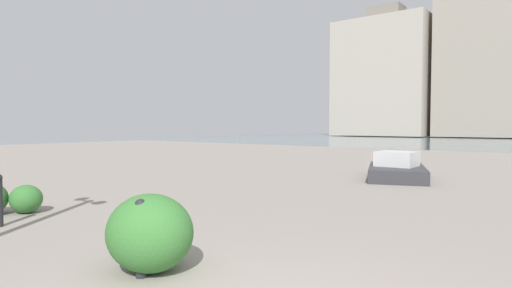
{
  "coord_description": "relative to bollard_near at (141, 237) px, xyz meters",
  "views": [
    {
      "loc": [
        -1.83,
        2.0,
        1.62
      ],
      "look_at": [
        5.56,
        -7.45,
        1.08
      ],
      "focal_mm": 28.85,
      "sensor_mm": 36.0,
      "label": 1
    }
  ],
  "objects": [
    {
      "name": "shrub_wide",
      "position": [
        0.08,
        -0.18,
        -0.01
      ],
      "size": [
        1.02,
        0.92,
        0.87
      ],
      "color": "#387533",
      "rests_on": "ground"
    },
    {
      "name": "building_slab",
      "position": [
        6.26,
        -66.01,
        17.71
      ],
      "size": [
        13.72,
        12.79,
        38.37
      ],
      "color": "#9E9384",
      "rests_on": "ground"
    },
    {
      "name": "building_annex",
      "position": [
        21.3,
        -63.41,
        8.92
      ],
      "size": [
        14.66,
        10.49,
        20.78
      ],
      "color": "#B2A899",
      "rests_on": "ground"
    },
    {
      "name": "shrub_round",
      "position": [
        4.38,
        -0.67,
        -0.18
      ],
      "size": [
        0.62,
        0.56,
        0.52
      ],
      "color": "#387533",
      "rests_on": "ground"
    },
    {
      "name": "bollard_near",
      "position": [
        0.0,
        0.0,
        0.0
      ],
      "size": [
        0.13,
        0.13,
        0.85
      ],
      "color": "#232328",
      "rests_on": "ground"
    },
    {
      "name": "boat",
      "position": [
        0.69,
        -9.85,
        -0.23
      ],
      "size": [
        2.58,
        3.42,
        0.95
      ],
      "color": "#333338",
      "rests_on": "ground"
    }
  ]
}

